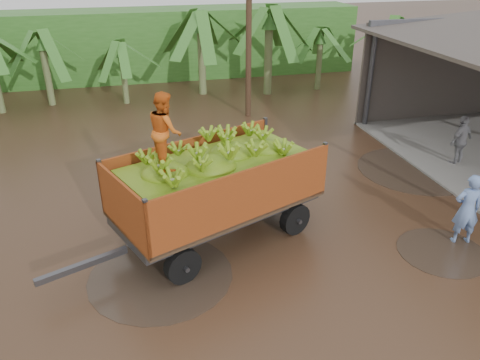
# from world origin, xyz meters

# --- Properties ---
(ground) EXTENTS (100.00, 100.00, 0.00)m
(ground) POSITION_xyz_m (0.00, 0.00, 0.00)
(ground) COLOR black
(ground) RESTS_ON ground
(hedge_north) EXTENTS (22.00, 3.00, 3.60)m
(hedge_north) POSITION_xyz_m (-2.00, 16.00, 1.80)
(hedge_north) COLOR #2D661E
(hedge_north) RESTS_ON ground
(banana_trailer) EXTENTS (6.76, 4.07, 3.92)m
(banana_trailer) POSITION_xyz_m (-2.14, -0.90, 1.48)
(banana_trailer) COLOR #C8531C
(banana_trailer) RESTS_ON ground
(man_blue) EXTENTS (0.74, 0.56, 1.82)m
(man_blue) POSITION_xyz_m (3.61, -2.56, 0.91)
(man_blue) COLOR #6581B8
(man_blue) RESTS_ON ground
(man_grey) EXTENTS (1.09, 0.72, 1.72)m
(man_grey) POSITION_xyz_m (6.45, 1.44, 0.86)
(man_grey) COLOR gray
(man_grey) RESTS_ON ground
(utility_pole) EXTENTS (1.20, 0.24, 8.05)m
(utility_pole) POSITION_xyz_m (1.01, 8.09, 4.08)
(utility_pole) COLOR #47301E
(utility_pole) RESTS_ON ground
(banana_plants) EXTENTS (24.44, 20.93, 4.22)m
(banana_plants) POSITION_xyz_m (-4.45, 6.84, 1.81)
(banana_plants) COLOR #2D661E
(banana_plants) RESTS_ON ground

